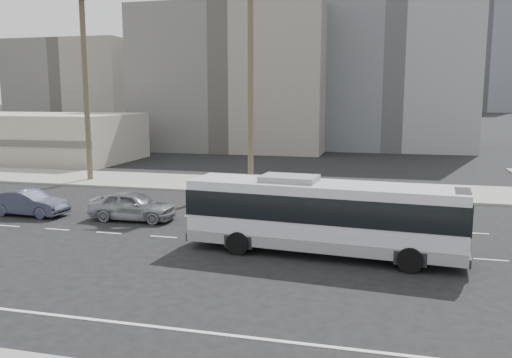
% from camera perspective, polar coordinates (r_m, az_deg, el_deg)
% --- Properties ---
extents(ground, '(700.00, 700.00, 0.00)m').
position_cam_1_polar(ground, '(25.29, -3.78, -6.78)').
color(ground, black).
rests_on(ground, ground).
extents(sidewalk_north, '(120.00, 7.00, 0.15)m').
position_cam_1_polar(sidewalk_north, '(39.95, 3.06, -0.79)').
color(sidewalk_north, gray).
rests_on(sidewalk_north, ground).
extents(commercial_low, '(22.00, 12.16, 5.00)m').
position_cam_1_polar(commercial_low, '(61.99, -23.24, 4.24)').
color(commercial_low, '#B0A997').
rests_on(commercial_low, ground).
extents(midrise_beige_west, '(24.00, 18.00, 18.00)m').
position_cam_1_polar(midrise_beige_west, '(70.92, -1.89, 10.73)').
color(midrise_beige_west, slate).
rests_on(midrise_beige_west, ground).
extents(midrise_gray_center, '(20.00, 20.00, 26.00)m').
position_cam_1_polar(midrise_gray_center, '(75.39, 14.86, 13.39)').
color(midrise_gray_center, slate).
rests_on(midrise_gray_center, ground).
extents(midrise_beige_far, '(18.00, 16.00, 15.00)m').
position_cam_1_polar(midrise_beige_far, '(86.16, -17.99, 9.00)').
color(midrise_beige_far, slate).
rests_on(midrise_beige_far, ground).
extents(civic_tower, '(42.00, 42.00, 129.00)m').
position_cam_1_polar(civic_tower, '(275.17, 12.53, 15.49)').
color(civic_tower, '#BDB7A0').
rests_on(civic_tower, ground).
extents(highrise_right, '(26.00, 26.00, 70.00)m').
position_cam_1_polar(highrise_right, '(257.44, 23.21, 14.59)').
color(highrise_right, '#4B4F5A').
rests_on(highrise_right, ground).
extents(city_bus, '(12.10, 3.70, 3.42)m').
position_cam_1_polar(city_bus, '(22.98, 7.31, -3.83)').
color(city_bus, silver).
rests_on(city_bus, ground).
extents(car_a, '(2.07, 4.89, 1.65)m').
position_cam_1_polar(car_a, '(30.04, -13.33, -2.85)').
color(car_a, gray).
rests_on(car_a, ground).
extents(car_b, '(1.77, 4.61, 1.50)m').
position_cam_1_polar(car_b, '(33.14, -23.50, -2.39)').
color(car_b, '#34374A').
rests_on(car_b, ground).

